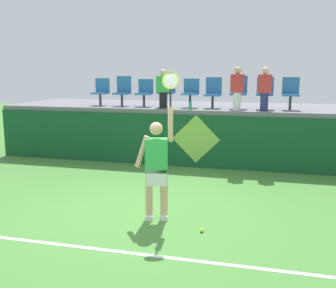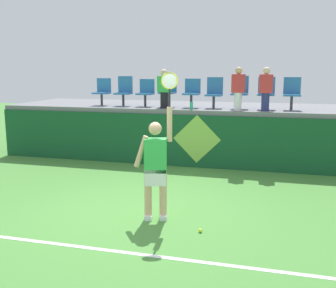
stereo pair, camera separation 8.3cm
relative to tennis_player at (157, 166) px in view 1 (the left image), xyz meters
name	(u,v)px [view 1 (the left image)]	position (x,y,z in m)	size (l,w,h in m)	color
ground_plane	(140,212)	(-0.39, 0.22, -0.95)	(40.00, 40.00, 0.00)	#478438
court_back_wall	(184,140)	(-0.39, 3.93, -0.26)	(10.95, 0.20, 1.39)	#144C28
spectator_platform	(195,107)	(-0.39, 5.38, 0.50)	(10.95, 3.00, 0.12)	slate
court_baseline_stripe	(104,250)	(-0.39, -1.38, -0.95)	(9.85, 0.08, 0.01)	white
tennis_player	(157,166)	(0.00, 0.00, 0.00)	(0.74, 0.35, 2.52)	white
tennis_ball	(202,230)	(0.86, -0.39, -0.92)	(0.07, 0.07, 0.07)	#D1E533
water_bottle	(191,106)	(-0.23, 4.02, 0.66)	(0.07, 0.07, 0.20)	#26B272
stadium_chair_0	(101,90)	(-3.07, 4.68, 0.99)	(0.44, 0.42, 0.79)	#38383D
stadium_chair_1	(123,90)	(-2.39, 4.69, 1.01)	(0.44, 0.42, 0.85)	#38383D
stadium_chair_2	(145,91)	(-1.72, 4.68, 0.99)	(0.44, 0.42, 0.78)	#38383D
stadium_chair_3	(167,90)	(-1.06, 4.68, 1.04)	(0.44, 0.42, 0.87)	#38383D
stadium_chair_4	(191,91)	(-0.37, 4.68, 1.00)	(0.44, 0.42, 0.80)	#38383D
stadium_chair_5	(213,92)	(0.26, 4.69, 1.01)	(0.44, 0.42, 0.84)	#38383D
stadium_chair_6	(239,91)	(0.95, 4.69, 1.04)	(0.44, 0.42, 0.88)	#38383D
stadium_chair_7	(265,91)	(1.65, 4.68, 1.03)	(0.44, 0.42, 0.86)	#38383D
stadium_chair_8	(291,92)	(2.30, 4.68, 1.03)	(0.44, 0.42, 0.85)	#38383D
spectator_0	(265,88)	(1.65, 4.24, 1.14)	(0.34, 0.20, 1.11)	navy
spectator_1	(237,88)	(0.95, 4.21, 1.14)	(0.34, 0.20, 1.11)	white
spectator_2	(163,88)	(-1.06, 4.26, 1.11)	(0.34, 0.20, 1.06)	black
wall_signage_mount	(196,167)	(-0.04, 3.82, -0.95)	(1.27, 0.01, 1.40)	#144C28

